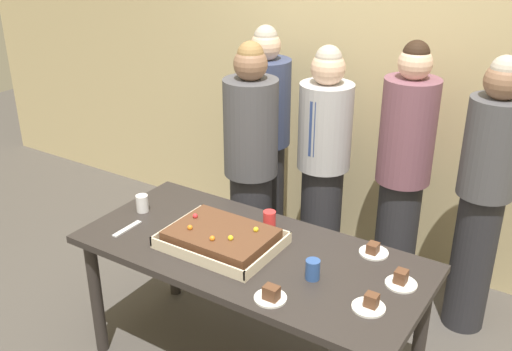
{
  "coord_description": "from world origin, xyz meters",
  "views": [
    {
      "loc": [
        1.44,
        -2.19,
        2.39
      ],
      "look_at": [
        -0.06,
        0.15,
        1.13
      ],
      "focal_mm": 41.67,
      "sensor_mm": 36.0,
      "label": 1
    }
  ],
  "objects_px": {
    "plated_slice_far_left": "(401,280)",
    "plated_slice_near_left": "(370,304)",
    "plated_slice_far_right": "(271,295)",
    "person_back_corner": "(251,167)",
    "person_serving_front": "(323,165)",
    "drink_cup_middle": "(142,203)",
    "person_green_shirt_behind": "(484,195)",
    "party_table": "(250,266)",
    "drink_cup_far_end": "(269,220)",
    "sheet_cake": "(221,238)",
    "plated_slice_near_right": "(373,251)",
    "drink_cup_nearest": "(313,269)",
    "person_striped_tie_right": "(265,141)",
    "cake_server_utensil": "(127,229)",
    "person_far_right_suit": "(403,173)"
  },
  "relations": [
    {
      "from": "person_far_right_suit",
      "to": "person_striped_tie_right",
      "type": "bearing_deg",
      "value": -66.72
    },
    {
      "from": "party_table",
      "to": "drink_cup_middle",
      "type": "xyz_separation_m",
      "value": [
        -0.76,
        0.02,
        0.15
      ]
    },
    {
      "from": "sheet_cake",
      "to": "person_back_corner",
      "type": "bearing_deg",
      "value": 112.42
    },
    {
      "from": "sheet_cake",
      "to": "person_green_shirt_behind",
      "type": "xyz_separation_m",
      "value": [
        1.05,
        1.11,
        0.07
      ]
    },
    {
      "from": "drink_cup_middle",
      "to": "person_striped_tie_right",
      "type": "distance_m",
      "value": 1.15
    },
    {
      "from": "drink_cup_middle",
      "to": "person_serving_front",
      "type": "relative_size",
      "value": 0.06
    },
    {
      "from": "party_table",
      "to": "drink_cup_far_end",
      "type": "height_order",
      "value": "drink_cup_far_end"
    },
    {
      "from": "drink_cup_middle",
      "to": "person_green_shirt_behind",
      "type": "bearing_deg",
      "value": 32.19
    },
    {
      "from": "plated_slice_near_left",
      "to": "person_back_corner",
      "type": "bearing_deg",
      "value": 144.24
    },
    {
      "from": "plated_slice_near_left",
      "to": "plated_slice_near_right",
      "type": "bearing_deg",
      "value": 110.54
    },
    {
      "from": "sheet_cake",
      "to": "drink_cup_far_end",
      "type": "height_order",
      "value": "sheet_cake"
    },
    {
      "from": "cake_server_utensil",
      "to": "person_far_right_suit",
      "type": "xyz_separation_m",
      "value": [
        1.08,
        1.31,
        0.1
      ]
    },
    {
      "from": "drink_cup_middle",
      "to": "person_striped_tie_right",
      "type": "relative_size",
      "value": 0.06
    },
    {
      "from": "plated_slice_near_right",
      "to": "person_back_corner",
      "type": "distance_m",
      "value": 1.1
    },
    {
      "from": "plated_slice_near_left",
      "to": "plated_slice_far_left",
      "type": "distance_m",
      "value": 0.25
    },
    {
      "from": "cake_server_utensil",
      "to": "person_far_right_suit",
      "type": "bearing_deg",
      "value": 50.48
    },
    {
      "from": "person_striped_tie_right",
      "to": "person_back_corner",
      "type": "xyz_separation_m",
      "value": [
        0.16,
        -0.44,
        -0.0
      ]
    },
    {
      "from": "person_serving_front",
      "to": "cake_server_utensil",
      "type": "bearing_deg",
      "value": -22.82
    },
    {
      "from": "plated_slice_near_right",
      "to": "person_back_corner",
      "type": "xyz_separation_m",
      "value": [
        -1.02,
        0.42,
        0.07
      ]
    },
    {
      "from": "plated_slice_near_left",
      "to": "person_serving_front",
      "type": "height_order",
      "value": "person_serving_front"
    },
    {
      "from": "plated_slice_near_right",
      "to": "person_striped_tie_right",
      "type": "xyz_separation_m",
      "value": [
        -1.18,
        0.85,
        0.07
      ]
    },
    {
      "from": "cake_server_utensil",
      "to": "person_striped_tie_right",
      "type": "bearing_deg",
      "value": 87.76
    },
    {
      "from": "person_serving_front",
      "to": "person_back_corner",
      "type": "relative_size",
      "value": 0.98
    },
    {
      "from": "plated_slice_far_left",
      "to": "drink_cup_nearest",
      "type": "xyz_separation_m",
      "value": [
        -0.37,
        -0.18,
        0.03
      ]
    },
    {
      "from": "plated_slice_near_left",
      "to": "drink_cup_far_end",
      "type": "bearing_deg",
      "value": 153.36
    },
    {
      "from": "person_far_right_suit",
      "to": "person_back_corner",
      "type": "distance_m",
      "value": 0.95
    },
    {
      "from": "sheet_cake",
      "to": "person_serving_front",
      "type": "bearing_deg",
      "value": 88.02
    },
    {
      "from": "plated_slice_far_left",
      "to": "person_green_shirt_behind",
      "type": "bearing_deg",
      "value": 81.79
    },
    {
      "from": "plated_slice_far_left",
      "to": "person_green_shirt_behind",
      "type": "height_order",
      "value": "person_green_shirt_behind"
    },
    {
      "from": "drink_cup_middle",
      "to": "plated_slice_near_right",
      "type": "bearing_deg",
      "value": 12.31
    },
    {
      "from": "plated_slice_far_right",
      "to": "person_back_corner",
      "type": "relative_size",
      "value": 0.09
    },
    {
      "from": "drink_cup_far_end",
      "to": "cake_server_utensil",
      "type": "distance_m",
      "value": 0.78
    },
    {
      "from": "person_serving_front",
      "to": "drink_cup_nearest",
      "type": "bearing_deg",
      "value": 26.49
    },
    {
      "from": "cake_server_utensil",
      "to": "person_green_shirt_behind",
      "type": "bearing_deg",
      "value": 38.33
    },
    {
      "from": "drink_cup_middle",
      "to": "person_back_corner",
      "type": "height_order",
      "value": "person_back_corner"
    },
    {
      "from": "person_far_right_suit",
      "to": "person_back_corner",
      "type": "xyz_separation_m",
      "value": [
        -0.87,
        -0.4,
        -0.02
      ]
    },
    {
      "from": "plated_slice_near_right",
      "to": "plated_slice_far_left",
      "type": "bearing_deg",
      "value": -40.76
    },
    {
      "from": "cake_server_utensil",
      "to": "sheet_cake",
      "type": "bearing_deg",
      "value": 15.17
    },
    {
      "from": "plated_slice_far_left",
      "to": "plated_slice_near_left",
      "type": "bearing_deg",
      "value": -101.83
    },
    {
      "from": "plated_slice_near_right",
      "to": "person_green_shirt_behind",
      "type": "relative_size",
      "value": 0.09
    },
    {
      "from": "person_striped_tie_right",
      "to": "cake_server_utensil",
      "type": "bearing_deg",
      "value": -24.03
    },
    {
      "from": "party_table",
      "to": "plated_slice_near_right",
      "type": "distance_m",
      "value": 0.64
    },
    {
      "from": "person_far_right_suit",
      "to": "plated_slice_near_right",
      "type": "bearing_deg",
      "value": 35.62
    },
    {
      "from": "plated_slice_near_right",
      "to": "drink_cup_middle",
      "type": "distance_m",
      "value": 1.34
    },
    {
      "from": "plated_slice_near_left",
      "to": "drink_cup_nearest",
      "type": "height_order",
      "value": "drink_cup_nearest"
    },
    {
      "from": "plated_slice_near_left",
      "to": "plated_slice_far_left",
      "type": "bearing_deg",
      "value": 78.17
    },
    {
      "from": "plated_slice_near_left",
      "to": "person_striped_tie_right",
      "type": "height_order",
      "value": "person_striped_tie_right"
    },
    {
      "from": "plated_slice_far_right",
      "to": "drink_cup_nearest",
      "type": "xyz_separation_m",
      "value": [
        0.08,
        0.25,
        0.03
      ]
    },
    {
      "from": "plated_slice_near_left",
      "to": "person_green_shirt_behind",
      "type": "height_order",
      "value": "person_green_shirt_behind"
    },
    {
      "from": "plated_slice_near_right",
      "to": "plated_slice_far_left",
      "type": "height_order",
      "value": "plated_slice_far_left"
    }
  ]
}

